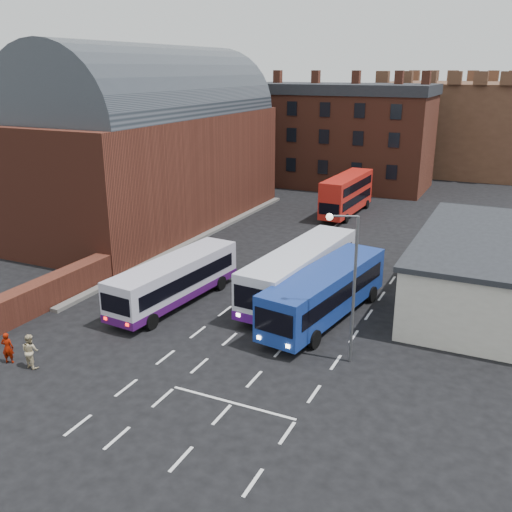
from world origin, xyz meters
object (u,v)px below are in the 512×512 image
at_px(bus_white_outbound, 175,278).
at_px(bus_white_inbound, 300,269).
at_px(street_lamp, 349,275).
at_px(bus_red_double, 347,194).
at_px(pedestrian_beige, 30,351).
at_px(pedestrian_red, 8,348).
at_px(bus_blue, 325,290).

distance_m(bus_white_outbound, bus_white_inbound, 7.86).
bearing_deg(street_lamp, bus_red_double, 106.67).
xyz_separation_m(bus_red_double, pedestrian_beige, (-5.03, -36.19, -1.21)).
bearing_deg(bus_red_double, bus_white_inbound, 101.47).
bearing_deg(pedestrian_beige, bus_red_double, -90.67).
bearing_deg(pedestrian_red, bus_white_inbound, -148.60).
bearing_deg(bus_blue, street_lamp, 128.99).
xyz_separation_m(pedestrian_red, pedestrian_beige, (1.35, 0.17, 0.06)).
relative_size(street_lamp, pedestrian_beige, 4.35).
bearing_deg(pedestrian_red, street_lamp, -177.37).
distance_m(pedestrian_red, pedestrian_beige, 1.36).
xyz_separation_m(street_lamp, pedestrian_red, (-15.09, -7.28, -3.78)).
xyz_separation_m(bus_white_inbound, street_lamp, (5.04, -6.82, 2.67)).
relative_size(bus_white_inbound, bus_red_double, 1.22).
relative_size(bus_white_outbound, bus_white_inbound, 0.87).
relative_size(bus_blue, pedestrian_beige, 6.52).
height_order(street_lamp, pedestrian_beige, street_lamp).
xyz_separation_m(bus_blue, pedestrian_beige, (-11.18, -11.51, -0.92)).
height_order(bus_white_outbound, bus_white_inbound, bus_white_inbound).
bearing_deg(bus_white_inbound, bus_red_double, -75.99).
relative_size(bus_white_outbound, pedestrian_red, 6.43).
distance_m(bus_white_outbound, street_lamp, 12.39).
bearing_deg(street_lamp, bus_white_inbound, 126.43).
distance_m(bus_white_inbound, bus_blue, 3.47).
height_order(bus_red_double, pedestrian_beige, bus_red_double).
xyz_separation_m(bus_blue, bus_red_double, (-6.14, 24.68, 0.29)).
relative_size(bus_white_inbound, bus_blue, 1.06).
height_order(bus_blue, pedestrian_red, bus_blue).
relative_size(bus_blue, pedestrian_red, 6.99).
bearing_deg(pedestrian_beige, pedestrian_red, 14.39).
height_order(bus_white_outbound, pedestrian_beige, bus_white_outbound).
height_order(bus_blue, pedestrian_beige, bus_blue).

